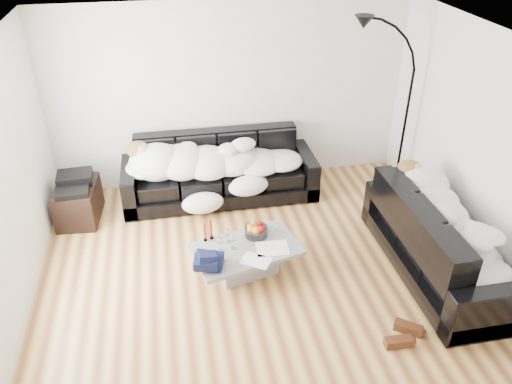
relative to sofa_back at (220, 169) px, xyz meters
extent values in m
plane|color=brown|center=(0.24, -1.74, -0.44)|extent=(5.00, 5.00, 0.00)
cube|color=silver|center=(0.24, 0.51, 0.86)|extent=(5.00, 0.02, 2.60)
cube|color=silver|center=(-2.26, -1.74, 0.86)|extent=(0.02, 4.50, 2.60)
cube|color=silver|center=(2.74, -1.74, 0.86)|extent=(0.02, 4.50, 2.60)
plane|color=white|center=(0.24, -1.74, 2.16)|extent=(5.00, 5.00, 0.00)
cube|color=black|center=(0.00, 0.00, 0.00)|extent=(2.67, 0.92, 0.87)
cube|color=black|center=(2.25, -2.06, 0.02)|extent=(0.96, 2.23, 0.90)
ellipsoid|color=#0F6C54|center=(2.19, -1.37, 0.28)|extent=(0.42, 0.38, 0.20)
cube|color=#939699|center=(0.08, -1.70, -0.26)|extent=(1.31, 0.95, 0.34)
cylinder|color=white|center=(0.24, -1.49, -0.01)|extent=(0.31, 0.31, 0.17)
cylinder|color=white|center=(-0.10, -1.56, 0.00)|extent=(0.08, 0.08, 0.17)
cylinder|color=white|center=(-0.21, -1.70, 0.00)|extent=(0.10, 0.10, 0.18)
cylinder|color=white|center=(-0.06, -1.68, -0.01)|extent=(0.09, 0.09, 0.17)
cylinder|color=maroon|center=(-0.35, -1.48, 0.02)|extent=(0.05, 0.05, 0.23)
cylinder|color=maroon|center=(-0.28, -1.46, 0.04)|extent=(0.06, 0.06, 0.26)
cube|color=silver|center=(0.37, -1.77, -0.08)|extent=(0.38, 0.30, 0.01)
cube|color=silver|center=(0.15, -1.95, -0.08)|extent=(0.38, 0.35, 0.01)
cube|color=black|center=(-1.91, -0.22, -0.19)|extent=(0.56, 0.77, 0.50)
cube|color=black|center=(-1.91, -0.22, 0.13)|extent=(0.46, 0.36, 0.13)
camera|label=1|loc=(-0.63, -6.07, 3.37)|focal=35.00mm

